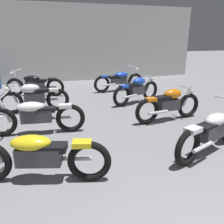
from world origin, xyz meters
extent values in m
cube|color=#B2B2AD|center=(0.00, 11.31, 1.80)|extent=(13.25, 0.24, 3.60)
torus|color=black|center=(-0.84, 2.66, 0.34)|extent=(0.67, 0.30, 0.67)
cube|color=#38383D|center=(-1.56, 2.88, 0.44)|extent=(0.70, 0.42, 0.28)
ellipsoid|color=yellow|center=(-1.66, 2.91, 0.66)|extent=(0.67, 0.48, 0.22)
cube|color=black|center=(-1.35, 2.82, 0.57)|extent=(0.45, 0.34, 0.10)
cube|color=yellow|center=(-0.94, 2.69, 0.64)|extent=(0.33, 0.27, 0.08)
cylinder|color=silver|center=(-1.05, 2.86, 0.32)|extent=(0.55, 0.22, 0.07)
torus|color=black|center=(-2.35, 4.89, 0.34)|extent=(0.68, 0.19, 0.67)
torus|color=black|center=(-0.86, 4.70, 0.34)|extent=(0.68, 0.19, 0.67)
cylinder|color=silver|center=(-2.27, 4.88, 0.65)|extent=(0.28, 0.10, 0.66)
cube|color=#38383D|center=(-1.60, 4.79, 0.44)|extent=(0.68, 0.32, 0.28)
ellipsoid|color=white|center=(-1.70, 4.80, 0.66)|extent=(0.64, 0.39, 0.22)
cube|color=black|center=(-1.38, 4.76, 0.57)|extent=(0.43, 0.29, 0.10)
cube|color=white|center=(-0.96, 4.71, 0.64)|extent=(0.30, 0.23, 0.08)
cylinder|color=silver|center=(-2.21, 4.87, 0.96)|extent=(0.12, 0.68, 0.04)
cylinder|color=silver|center=(-1.09, 4.86, 0.32)|extent=(0.55, 0.14, 0.07)
torus|color=black|center=(-2.30, 6.50, 0.34)|extent=(0.67, 0.12, 0.67)
torus|color=black|center=(-1.00, 6.47, 0.34)|extent=(0.67, 0.12, 0.67)
cylinder|color=silver|center=(-2.22, 6.50, 0.59)|extent=(0.24, 0.07, 0.56)
cube|color=#38383D|center=(-1.65, 6.49, 0.44)|extent=(0.58, 0.25, 0.28)
ellipsoid|color=white|center=(-1.75, 6.49, 0.72)|extent=(0.53, 0.29, 0.26)
cube|color=black|center=(-1.43, 6.48, 0.64)|extent=(0.40, 0.25, 0.10)
cube|color=white|center=(-1.10, 6.48, 0.64)|extent=(0.28, 0.21, 0.08)
cylinder|color=silver|center=(-2.16, 6.50, 0.85)|extent=(0.05, 0.48, 0.04)
sphere|color=white|center=(-2.36, 6.50, 0.73)|extent=(0.14, 0.14, 0.14)
cylinder|color=silver|center=(-1.25, 6.61, 0.32)|extent=(0.55, 0.08, 0.07)
torus|color=black|center=(-2.36, 8.76, 0.34)|extent=(0.67, 0.32, 0.67)
torus|color=black|center=(-0.94, 8.28, 0.34)|extent=(0.67, 0.32, 0.67)
cylinder|color=silver|center=(-2.29, 8.73, 0.65)|extent=(0.28, 0.15, 0.66)
cube|color=#38383D|center=(-1.65, 8.52, 0.44)|extent=(0.70, 0.44, 0.28)
ellipsoid|color=black|center=(-1.75, 8.55, 0.66)|extent=(0.67, 0.50, 0.22)
cube|color=black|center=(-1.45, 8.45, 0.57)|extent=(0.46, 0.36, 0.10)
cube|color=black|center=(-1.04, 8.31, 0.64)|extent=(0.33, 0.28, 0.08)
cylinder|color=silver|center=(-2.23, 8.72, 0.96)|extent=(0.25, 0.66, 0.04)
sphere|color=white|center=(-2.42, 8.78, 0.84)|extent=(0.14, 0.14, 0.14)
cylinder|color=silver|center=(-1.14, 8.48, 0.32)|extent=(0.54, 0.24, 0.07)
torus|color=black|center=(0.86, 2.62, 0.34)|extent=(0.66, 0.34, 0.67)
cube|color=#38383D|center=(1.55, 2.89, 0.44)|extent=(0.70, 0.46, 0.28)
ellipsoid|color=white|center=(1.65, 2.93, 0.66)|extent=(0.68, 0.52, 0.22)
cube|color=black|center=(1.35, 2.81, 0.57)|extent=(0.46, 0.37, 0.10)
cube|color=white|center=(0.95, 2.66, 0.64)|extent=(0.33, 0.29, 0.08)
cylinder|color=silver|center=(1.14, 2.59, 0.32)|extent=(0.54, 0.26, 0.07)
torus|color=black|center=(2.35, 4.76, 0.34)|extent=(0.68, 0.18, 0.67)
torus|color=black|center=(1.06, 4.64, 0.34)|extent=(0.68, 0.18, 0.67)
cylinder|color=silver|center=(2.27, 4.76, 0.59)|extent=(0.25, 0.09, 0.56)
cube|color=#38383D|center=(1.70, 4.70, 0.44)|extent=(0.59, 0.30, 0.28)
ellipsoid|color=orange|center=(1.80, 4.71, 0.72)|extent=(0.55, 0.33, 0.26)
cube|color=black|center=(1.48, 4.68, 0.64)|extent=(0.42, 0.28, 0.10)
cube|color=orange|center=(1.16, 4.65, 0.64)|extent=(0.30, 0.23, 0.08)
cylinder|color=silver|center=(2.21, 4.75, 0.85)|extent=(0.08, 0.48, 0.04)
sphere|color=white|center=(2.41, 4.77, 0.73)|extent=(0.14, 0.14, 0.14)
cylinder|color=silver|center=(1.32, 4.53, 0.32)|extent=(0.55, 0.12, 0.07)
torus|color=black|center=(2.18, 6.75, 0.34)|extent=(0.67, 0.34, 0.67)
torus|color=black|center=(0.96, 6.29, 0.34)|extent=(0.67, 0.34, 0.67)
cylinder|color=silver|center=(2.11, 6.72, 0.59)|extent=(0.25, 0.15, 0.56)
cube|color=#38383D|center=(1.57, 6.52, 0.44)|extent=(0.62, 0.42, 0.28)
ellipsoid|color=blue|center=(1.67, 6.56, 0.72)|extent=(0.58, 0.44, 0.26)
cube|color=black|center=(1.37, 6.44, 0.64)|extent=(0.46, 0.36, 0.10)
cube|color=blue|center=(1.06, 6.33, 0.64)|extent=(0.33, 0.28, 0.08)
cylinder|color=silver|center=(2.05, 6.70, 0.85)|extent=(0.20, 0.46, 0.04)
sphere|color=white|center=(2.24, 6.77, 0.73)|extent=(0.14, 0.14, 0.14)
cylinder|color=silver|center=(1.24, 6.26, 0.32)|extent=(0.54, 0.26, 0.07)
torus|color=black|center=(2.34, 8.49, 0.34)|extent=(0.68, 0.19, 0.67)
torus|color=black|center=(0.85, 8.30, 0.34)|extent=(0.68, 0.19, 0.67)
cylinder|color=silver|center=(2.26, 8.48, 0.65)|extent=(0.28, 0.10, 0.66)
cube|color=#38383D|center=(1.60, 8.40, 0.44)|extent=(0.69, 0.32, 0.28)
ellipsoid|color=blue|center=(1.70, 8.41, 0.66)|extent=(0.64, 0.39, 0.22)
cube|color=black|center=(1.38, 8.37, 0.57)|extent=(0.43, 0.29, 0.10)
cube|color=blue|center=(0.95, 8.32, 0.64)|extent=(0.30, 0.23, 0.08)
cylinder|color=silver|center=(2.20, 8.48, 0.96)|extent=(0.12, 0.68, 0.04)
sphere|color=white|center=(2.40, 8.50, 0.84)|extent=(0.14, 0.14, 0.14)
cylinder|color=silver|center=(1.12, 8.21, 0.32)|extent=(0.55, 0.14, 0.07)
camera|label=1|loc=(-1.43, -0.37, 2.14)|focal=36.95mm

